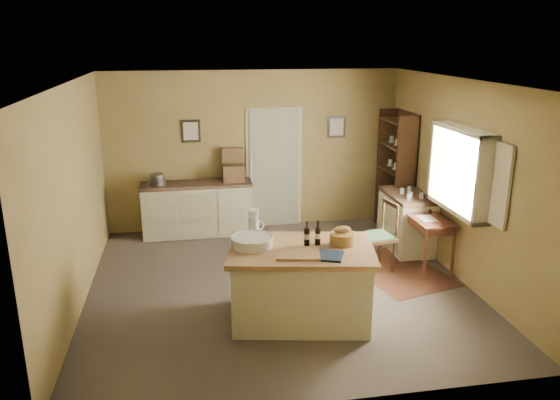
# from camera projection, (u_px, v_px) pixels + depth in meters

# --- Properties ---
(ground) EXTENTS (5.00, 5.00, 0.00)m
(ground) POSITION_uv_depth(u_px,v_px,m) (279.00, 285.00, 7.36)
(ground) COLOR brown
(ground) RESTS_ON ground
(wall_back) EXTENTS (5.00, 0.10, 2.70)m
(wall_back) POSITION_uv_depth(u_px,v_px,m) (254.00, 151.00, 9.33)
(wall_back) COLOR olive
(wall_back) RESTS_ON ground
(wall_front) EXTENTS (5.00, 0.10, 2.70)m
(wall_front) POSITION_uv_depth(u_px,v_px,m) (329.00, 267.00, 4.62)
(wall_front) COLOR olive
(wall_front) RESTS_ON ground
(wall_left) EXTENTS (0.10, 5.00, 2.70)m
(wall_left) POSITION_uv_depth(u_px,v_px,m) (74.00, 199.00, 6.56)
(wall_left) COLOR olive
(wall_left) RESTS_ON ground
(wall_right) EXTENTS (0.10, 5.00, 2.70)m
(wall_right) POSITION_uv_depth(u_px,v_px,m) (460.00, 181.00, 7.39)
(wall_right) COLOR olive
(wall_right) RESTS_ON ground
(ceiling) EXTENTS (5.00, 5.00, 0.00)m
(ceiling) POSITION_uv_depth(u_px,v_px,m) (279.00, 82.00, 6.59)
(ceiling) COLOR silver
(ceiling) RESTS_ON wall_back
(door) EXTENTS (0.97, 0.06, 2.11)m
(door) POSITION_uv_depth(u_px,v_px,m) (274.00, 167.00, 9.45)
(door) COLOR #A4A288
(door) RESTS_ON ground
(framed_prints) EXTENTS (2.82, 0.02, 0.38)m
(framed_prints) POSITION_uv_depth(u_px,v_px,m) (265.00, 129.00, 9.24)
(framed_prints) COLOR black
(framed_prints) RESTS_ON ground
(window) EXTENTS (0.25, 1.99, 1.12)m
(window) POSITION_uv_depth(u_px,v_px,m) (464.00, 170.00, 7.13)
(window) COLOR beige
(window) RESTS_ON ground
(work_island) EXTENTS (1.82, 1.36, 1.20)m
(work_island) POSITION_uv_depth(u_px,v_px,m) (300.00, 282.00, 6.35)
(work_island) COLOR beige
(work_island) RESTS_ON ground
(sideboard) EXTENTS (1.83, 0.52, 1.18)m
(sideboard) POSITION_uv_depth(u_px,v_px,m) (198.00, 207.00, 9.13)
(sideboard) COLOR beige
(sideboard) RESTS_ON ground
(rug) EXTENTS (1.45, 1.82, 0.01)m
(rug) POSITION_uv_depth(u_px,v_px,m) (397.00, 270.00, 7.82)
(rug) COLOR #441F12
(rug) RESTS_ON ground
(writing_desk) EXTENTS (0.49, 0.79, 0.82)m
(writing_desk) POSITION_uv_depth(u_px,v_px,m) (430.00, 225.00, 7.71)
(writing_desk) COLOR #371A10
(writing_desk) RESTS_ON ground
(desk_chair) EXTENTS (0.53, 0.53, 0.98)m
(desk_chair) POSITION_uv_depth(u_px,v_px,m) (376.00, 237.00, 7.72)
(desk_chair) COLOR black
(desk_chair) RESTS_ON ground
(right_cabinet) EXTENTS (0.60, 1.08, 0.99)m
(right_cabinet) POSITION_uv_depth(u_px,v_px,m) (406.00, 221.00, 8.52)
(right_cabinet) COLOR beige
(right_cabinet) RESTS_ON ground
(shelving_unit) EXTENTS (0.35, 0.92, 2.05)m
(shelving_unit) POSITION_uv_depth(u_px,v_px,m) (398.00, 173.00, 9.17)
(shelving_unit) COLOR black
(shelving_unit) RESTS_ON ground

